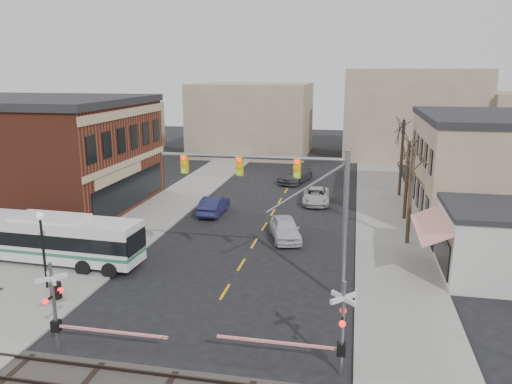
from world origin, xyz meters
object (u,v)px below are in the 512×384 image
at_px(street_lamp, 42,234).
at_px(car_b, 214,205).
at_px(transit_bus, 52,238).
at_px(car_c, 316,196).
at_px(traffic_signal_mast, 292,192).
at_px(car_d, 296,174).
at_px(trash_bin, 56,290).
at_px(car_a, 285,229).
at_px(rr_crossing_west, 63,308).
at_px(pedestrian_far, 82,232).
at_px(pedestrian_near, 95,249).
at_px(rr_crossing_east, 331,328).

relative_size(street_lamp, car_b, 0.93).
height_order(transit_bus, car_c, transit_bus).
relative_size(traffic_signal_mast, car_d, 1.70).
distance_m(trash_bin, car_a, 15.98).
xyz_separation_m(street_lamp, car_d, (10.19, 29.93, -2.39)).
relative_size(trash_bin, car_d, 0.14).
bearing_deg(transit_bus, trash_bin, -56.00).
relative_size(car_a, car_c, 0.94).
relative_size(car_b, car_d, 0.80).
xyz_separation_m(rr_crossing_west, car_a, (7.26, 16.32, -1.16)).
bearing_deg(transit_bus, car_c, 50.08).
distance_m(car_b, pedestrian_far, 11.62).
relative_size(rr_crossing_west, pedestrian_near, 3.17).
bearing_deg(pedestrian_far, trash_bin, -92.57).
xyz_separation_m(traffic_signal_mast, rr_crossing_west, (-8.84, -7.31, -3.76)).
xyz_separation_m(transit_bus, car_c, (14.94, 17.86, -0.99)).
xyz_separation_m(trash_bin, pedestrian_far, (-2.87, 7.66, 0.53)).
bearing_deg(car_b, car_c, -147.11).
height_order(traffic_signal_mast, trash_bin, traffic_signal_mast).
bearing_deg(traffic_signal_mast, trash_bin, -165.88).
relative_size(car_b, pedestrian_far, 2.46).
height_order(street_lamp, car_d, street_lamp).
relative_size(traffic_signal_mast, car_b, 2.12).
distance_m(traffic_signal_mast, car_d, 28.55).
distance_m(transit_bus, traffic_signal_mast, 15.78).
distance_m(traffic_signal_mast, pedestrian_near, 13.54).
relative_size(transit_bus, car_a, 2.46).
bearing_deg(pedestrian_far, car_a, -4.94).
xyz_separation_m(rr_crossing_west, pedestrian_near, (-3.70, 9.27, -0.96)).
distance_m(rr_crossing_east, pedestrian_near, 17.39).
relative_size(transit_bus, pedestrian_near, 6.56).
relative_size(car_d, pedestrian_near, 3.27).
distance_m(rr_crossing_west, car_d, 35.74).
relative_size(rr_crossing_west, pedestrian_far, 2.95).
height_order(car_c, pedestrian_near, pedestrian_near).
bearing_deg(car_b, traffic_signal_mast, 120.98).
xyz_separation_m(car_b, pedestrian_far, (-6.55, -9.59, 0.30)).
height_order(transit_bus, traffic_signal_mast, traffic_signal_mast).
bearing_deg(car_c, car_d, 105.27).
relative_size(transit_bus, rr_crossing_west, 2.07).
height_order(rr_crossing_west, pedestrian_near, rr_crossing_west).
bearing_deg(pedestrian_near, car_a, -46.07).
height_order(car_b, pedestrian_far, pedestrian_far).
bearing_deg(car_a, pedestrian_near, -163.58).
relative_size(street_lamp, car_a, 0.92).
height_order(traffic_signal_mast, car_b, traffic_signal_mast).
bearing_deg(transit_bus, rr_crossing_west, -54.41).
height_order(street_lamp, trash_bin, street_lamp).
height_order(street_lamp, pedestrian_far, street_lamp).
bearing_deg(pedestrian_far, car_d, 40.02).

